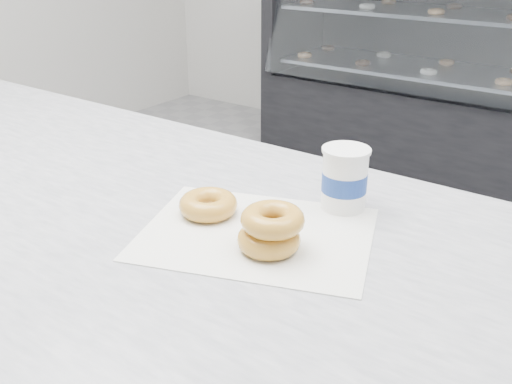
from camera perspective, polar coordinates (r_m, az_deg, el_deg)
ground at (r=1.96m, az=-0.29°, el=-17.61°), size 5.00×5.00×0.00m
counter at (r=1.34m, az=-16.21°, el=-16.69°), size 3.06×0.76×0.90m
display_case at (r=3.50m, az=20.75°, el=9.45°), size 2.40×0.74×1.25m
wax_paper at (r=0.86m, az=0.06°, el=-4.15°), size 0.41×0.36×0.00m
donut_single at (r=0.91m, az=-4.80°, el=-1.24°), size 0.12×0.12×0.03m
donut_stack at (r=0.80m, az=1.48°, el=-3.77°), size 0.11×0.11×0.06m
coffee_cup at (r=0.93m, az=8.84°, el=1.38°), size 0.10×0.10×0.10m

